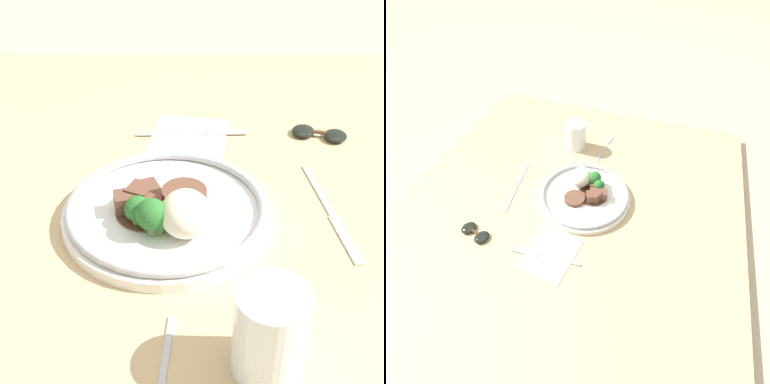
% 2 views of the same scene
% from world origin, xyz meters
% --- Properties ---
extents(ground_plane, '(8.00, 8.00, 0.00)m').
position_xyz_m(ground_plane, '(0.00, 0.00, 0.00)').
color(ground_plane, tan).
extents(dining_table, '(1.11, 1.02, 0.03)m').
position_xyz_m(dining_table, '(0.00, 0.00, 0.02)').
color(dining_table, tan).
rests_on(dining_table, ground).
extents(napkin, '(0.16, 0.15, 0.00)m').
position_xyz_m(napkin, '(-0.17, -0.01, 0.03)').
color(napkin, silver).
rests_on(napkin, dining_table).
extents(plate, '(0.28, 0.28, 0.07)m').
position_xyz_m(plate, '(0.06, -0.04, 0.05)').
color(plate, white).
rests_on(plate, dining_table).
extents(juice_glass, '(0.07, 0.07, 0.10)m').
position_xyz_m(juice_glass, '(0.28, 0.07, 0.08)').
color(juice_glass, '#F4AD19').
rests_on(juice_glass, dining_table).
extents(fork, '(0.02, 0.19, 0.00)m').
position_xyz_m(fork, '(-0.18, 0.01, 0.04)').
color(fork, '#B7B7BC').
rests_on(fork, napkin).
extents(knife, '(0.22, 0.04, 0.00)m').
position_xyz_m(knife, '(0.04, 0.19, 0.03)').
color(knife, '#B7B7BC').
rests_on(knife, dining_table).
extents(sunglasses, '(0.07, 0.10, 0.01)m').
position_xyz_m(sunglasses, '(-0.18, 0.21, 0.04)').
color(sunglasses, black).
rests_on(sunglasses, dining_table).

